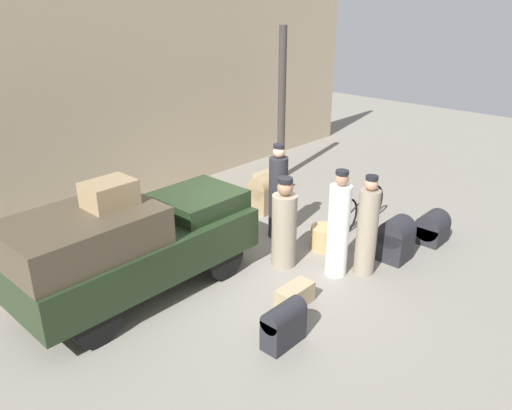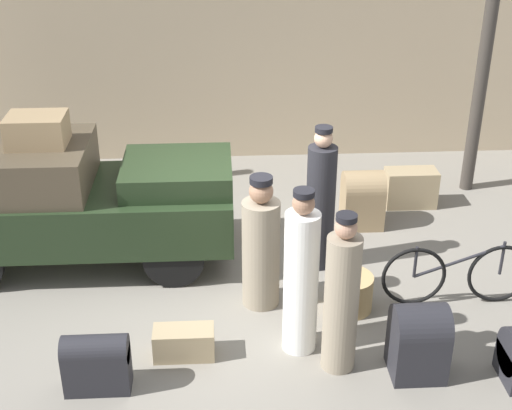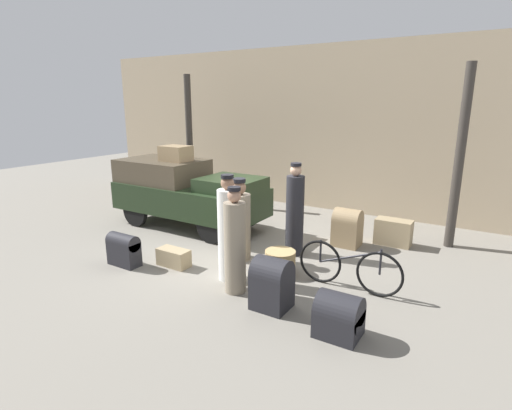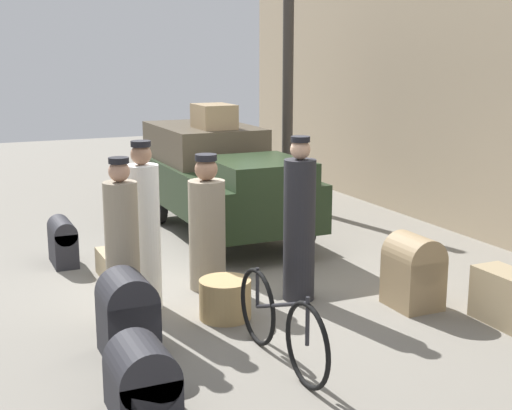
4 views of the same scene
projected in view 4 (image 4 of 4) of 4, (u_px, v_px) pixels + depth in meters
The scene contains 17 objects.
ground_plane at pixel (235, 278), 8.89m from camera, with size 30.00×30.00×0.00m, color gray.
station_building_facade at pixel (500, 88), 10.05m from camera, with size 16.00×0.15×4.50m.
canopy_pillar_left at pixel (288, 102), 12.65m from camera, with size 0.19×0.19×3.75m.
truck at pixel (221, 176), 10.85m from camera, with size 3.82×1.54×1.60m.
bicycle at pixel (281, 324), 6.37m from camera, with size 1.75×0.04×0.80m.
wicker_basket at pixel (225, 299), 7.51m from camera, with size 0.55×0.55×0.42m.
conductor_in_dark_uniform at pixel (207, 229), 8.36m from camera, with size 0.43×0.43×1.61m.
porter_with_bicycle at pixel (144, 233), 7.67m from camera, with size 0.36×0.36×1.85m.
porter_carrying_trunk at pixel (299, 225), 7.96m from camera, with size 0.36×0.36×1.86m.
porter_standing_middle at pixel (122, 249), 7.23m from camera, with size 0.35×0.35×1.74m.
trunk_wicker_pale at pixel (112, 265), 8.87m from camera, with size 0.63×0.30×0.33m.
suitcase_small_leather at pixel (508, 299), 7.32m from camera, with size 0.75×0.38×0.56m.
trunk_barrel_dark at pixel (128, 313), 6.57m from camera, with size 0.53×0.49×0.80m.
suitcase_tan_flat at pixel (63, 240), 9.38m from camera, with size 0.64×0.30×0.62m.
suitcase_black_upright at pixel (413, 270), 7.80m from camera, with size 0.56×0.49×0.82m.
trunk_large_brown at pixel (142, 379), 5.53m from camera, with size 0.57×0.49×0.60m.
trunk_on_truck_roof at pixel (214, 116), 10.88m from camera, with size 0.69×0.53×0.37m.
Camera 4 is at (7.85, -3.26, 2.79)m, focal length 50.00 mm.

